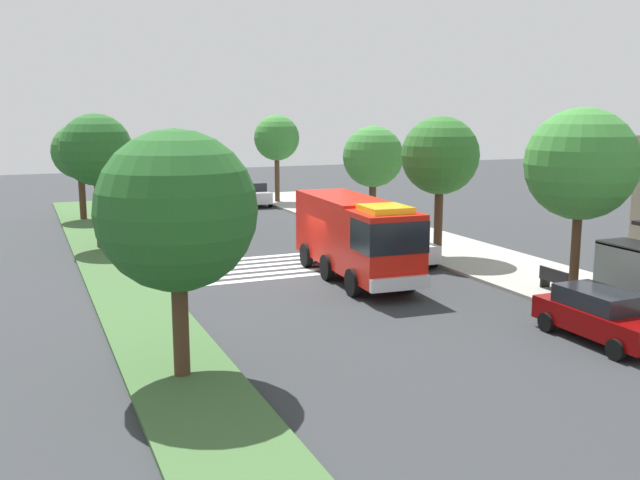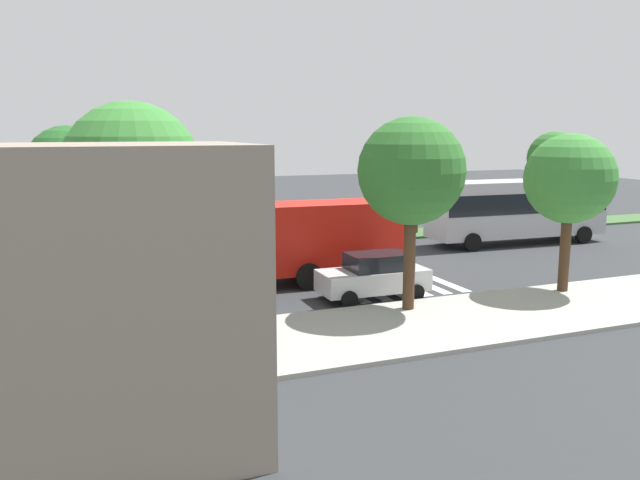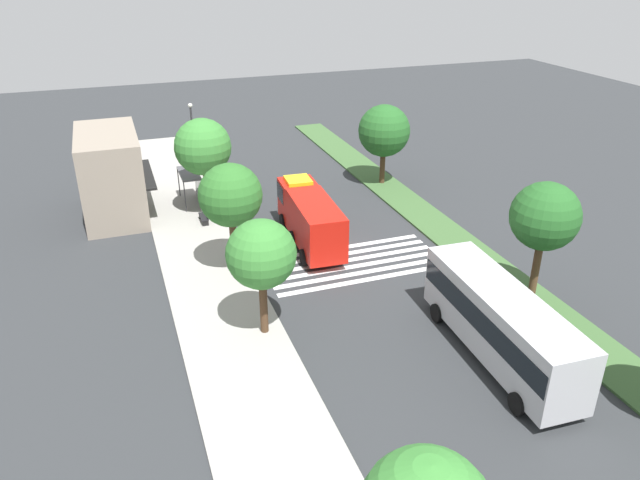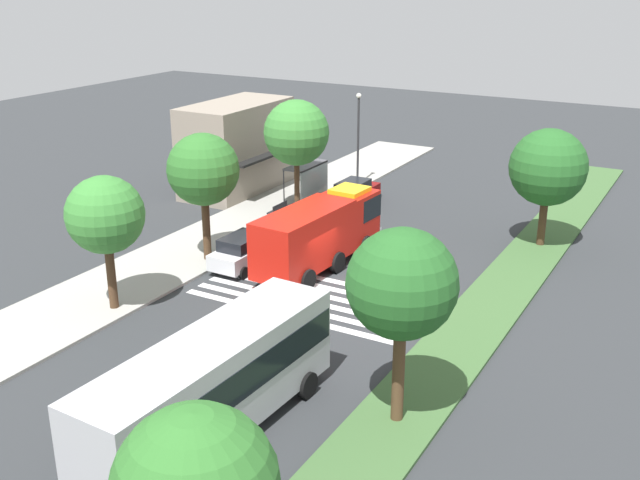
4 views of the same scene
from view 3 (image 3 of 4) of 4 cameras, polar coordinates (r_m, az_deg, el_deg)
The scene contains 17 objects.
ground_plane at distance 39.80m, azimuth 2.02°, elevation -0.91°, with size 120.00×120.00×0.00m, color #2D3033.
sidewalk at distance 37.76m, azimuth -10.63°, elevation -2.83°, with size 60.00×5.30×0.14m, color #9E9B93.
median_strip at distance 42.96m, azimuth 11.65°, elevation 0.75°, with size 60.00×3.00×0.14m, color #3D6033.
crosswalk at distance 38.15m, azimuth 3.13°, elevation -2.19°, with size 4.95×11.20×0.01m.
fire_truck at distance 40.04m, azimuth -1.07°, elevation 2.40°, with size 9.20×3.13×3.55m.
parked_car_mid at distance 37.71m, azimuth -4.89°, elevation -1.06°, with size 4.25×2.06×1.76m.
parked_car_east at distance 49.07m, azimuth -8.77°, elevation 5.19°, with size 4.46×1.98×1.63m.
transit_bus at distance 29.87m, azimuth 16.70°, elevation -7.25°, with size 10.68×3.22×3.63m.
bus_stop_shelter at distance 47.33m, azimuth -11.83°, elevation 5.50°, with size 3.50×1.40×2.46m.
bench_near_shelter at distance 44.11m, azimuth -10.86°, elevation 2.24°, with size 1.60×0.50×0.90m.
street_lamp at distance 51.71m, azimuth -11.91°, elevation 9.64°, with size 0.36×0.36×6.50m.
storefront_building at distance 46.67m, azimuth -19.13°, elevation 5.88°, with size 8.45×5.03×6.18m.
sidewalk_tree_west at distance 29.31m, azimuth -5.58°, elevation -1.40°, with size 3.48×3.48×6.19m.
sidewalk_tree_center at distance 35.38m, azimuth -8.47°, elevation 4.17°, with size 3.75×3.75×6.78m.
sidewalk_tree_east at distance 43.96m, azimuth -11.02°, elevation 8.61°, with size 4.04×4.04×7.14m.
median_tree_west at distance 33.94m, azimuth 20.49°, elevation 2.06°, with size 3.70×3.70×6.90m.
median_tree_center at distance 49.95m, azimuth 6.08°, elevation 10.21°, with size 4.22×4.22×6.55m.
Camera 3 is at (-32.99, 13.24, 17.91)m, focal length 33.85 mm.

